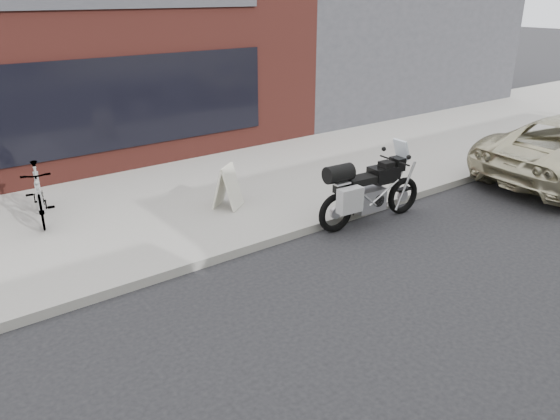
% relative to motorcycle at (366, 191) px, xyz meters
% --- Properties ---
extents(ground, '(120.00, 120.00, 0.00)m').
position_rel_motorcycle_xyz_m(ground, '(-1.76, -3.75, -0.64)').
color(ground, black).
rests_on(ground, ground).
extents(near_sidewalk, '(44.00, 6.00, 0.15)m').
position_rel_motorcycle_xyz_m(near_sidewalk, '(-1.76, 3.25, -0.56)').
color(near_sidewalk, gray).
rests_on(near_sidewalk, ground).
extents(neighbour_building, '(10.00, 10.00, 6.00)m').
position_rel_motorcycle_xyz_m(neighbour_building, '(8.24, 10.25, 2.36)').
color(neighbour_building, '#2C2C31').
rests_on(neighbour_building, ground).
extents(motorcycle, '(2.35, 0.76, 1.48)m').
position_rel_motorcycle_xyz_m(motorcycle, '(0.00, 0.00, 0.00)').
color(motorcycle, black).
rests_on(motorcycle, ground).
extents(bicycle_rear, '(0.83, 1.76, 1.02)m').
position_rel_motorcycle_xyz_m(bicycle_rear, '(-4.76, 3.39, 0.02)').
color(bicycle_rear, gray).
rests_on(bicycle_rear, near_sidewalk).
extents(sandwich_sign, '(0.69, 0.68, 0.82)m').
position_rel_motorcycle_xyz_m(sandwich_sign, '(-1.74, 1.92, -0.08)').
color(sandwich_sign, beige).
rests_on(sandwich_sign, near_sidewalk).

